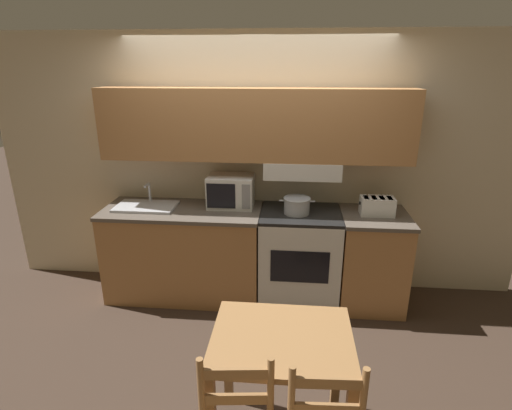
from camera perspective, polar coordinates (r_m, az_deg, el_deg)
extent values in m
plane|color=#3D2D23|center=(4.48, 0.03, -10.59)|extent=(16.00, 16.00, 0.00)
cube|color=beige|center=(4.03, 0.06, 5.51)|extent=(5.30, 0.05, 2.55)
cube|color=#B27A47|center=(3.76, -0.19, 11.41)|extent=(2.90, 0.32, 0.66)
cube|color=white|center=(3.82, 6.61, 5.18)|extent=(0.72, 0.34, 0.16)
cube|color=#B27A47|center=(4.11, -10.13, -6.83)|extent=(1.51, 0.64, 0.89)
cube|color=brown|center=(3.93, -10.53, -0.77)|extent=(1.53, 0.66, 0.04)
cube|color=#B27A47|center=(4.06, 16.11, -7.72)|extent=(0.60, 0.64, 0.89)
cube|color=brown|center=(3.87, 16.74, -1.61)|extent=(0.62, 0.66, 0.04)
cube|color=white|center=(3.98, 6.16, -7.50)|extent=(0.76, 0.63, 0.89)
cube|color=black|center=(3.80, 6.41, -1.26)|extent=(0.76, 0.63, 0.03)
cube|color=black|center=(3.67, 6.25, -8.80)|extent=(0.53, 0.01, 0.31)
cylinder|color=black|center=(3.67, 3.80, -1.71)|extent=(0.11, 0.11, 0.01)
cylinder|color=black|center=(3.68, 9.09, -1.87)|extent=(0.11, 0.11, 0.01)
cylinder|color=black|center=(3.91, 3.90, -0.39)|extent=(0.11, 0.11, 0.01)
cylinder|color=black|center=(3.92, 8.88, -0.54)|extent=(0.11, 0.11, 0.01)
cylinder|color=#B7BABF|center=(3.74, 5.85, -0.09)|extent=(0.24, 0.24, 0.15)
torus|color=#B7BABF|center=(3.71, 5.89, 0.96)|extent=(0.25, 0.25, 0.01)
cylinder|color=#B7BABF|center=(3.72, 3.72, 0.64)|extent=(0.05, 0.01, 0.01)
cylinder|color=#B7BABF|center=(3.73, 8.03, 0.51)|extent=(0.05, 0.01, 0.01)
cube|color=white|center=(3.90, -3.60, 2.00)|extent=(0.44, 0.32, 0.31)
cube|color=black|center=(3.76, -5.03, 1.28)|extent=(0.27, 0.01, 0.24)
cube|color=gray|center=(3.72, -1.44, 1.18)|extent=(0.08, 0.01, 0.24)
cube|color=white|center=(3.85, 16.91, -0.16)|extent=(0.30, 0.18, 0.17)
cube|color=black|center=(3.81, 14.62, 0.27)|extent=(0.01, 0.02, 0.02)
cube|color=black|center=(3.80, 15.45, 1.03)|extent=(0.04, 0.12, 0.01)
cube|color=black|center=(3.81, 16.50, 0.99)|extent=(0.04, 0.12, 0.01)
cube|color=black|center=(3.83, 17.55, 0.95)|extent=(0.04, 0.12, 0.01)
cube|color=black|center=(3.85, 18.58, 0.92)|extent=(0.04, 0.12, 0.01)
cube|color=#B7BABF|center=(4.03, -15.44, -0.20)|extent=(0.58, 0.35, 0.02)
cube|color=#4C4F54|center=(4.02, -15.53, -0.23)|extent=(0.49, 0.26, 0.01)
cylinder|color=#B7BABF|center=(4.12, -14.95, 1.77)|extent=(0.02, 0.02, 0.18)
cylinder|color=#B7BABF|center=(4.04, -15.34, 2.75)|extent=(0.02, 0.12, 0.02)
cube|color=#9E7042|center=(2.42, 3.73, -18.60)|extent=(0.81, 0.66, 0.04)
cube|color=#9E7042|center=(2.92, -4.02, -20.61)|extent=(0.06, 0.06, 0.73)
cube|color=#9E7042|center=(2.91, 11.55, -21.13)|extent=(0.06, 0.06, 0.73)
cylinder|color=#9E7042|center=(2.22, -7.79, -25.39)|extent=(0.04, 0.04, 0.45)
cylinder|color=#9E7042|center=(2.20, 2.09, -25.49)|extent=(0.04, 0.04, 0.45)
cube|color=#9E7042|center=(2.11, -2.94, -22.93)|extent=(0.34, 0.06, 0.06)
cube|color=#9E7042|center=(2.22, -2.86, -25.94)|extent=(0.34, 0.06, 0.06)
cylinder|color=#9E7042|center=(2.17, 5.05, -26.46)|extent=(0.04, 0.04, 0.45)
cylinder|color=#9E7042|center=(2.22, 14.98, -26.03)|extent=(0.04, 0.04, 0.45)
cube|color=#9E7042|center=(2.09, 10.31, -23.74)|extent=(0.34, 0.04, 0.06)
cube|color=#9E7042|center=(2.20, 10.04, -26.74)|extent=(0.34, 0.04, 0.06)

